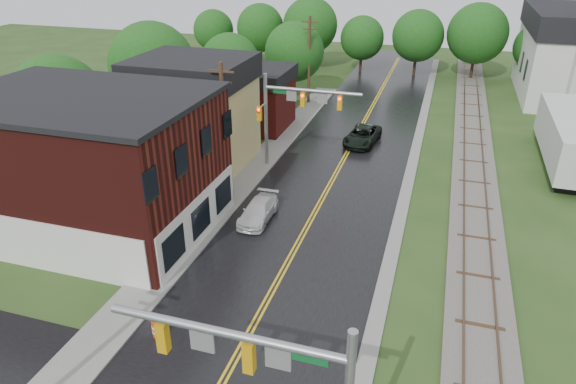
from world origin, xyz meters
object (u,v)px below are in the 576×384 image
at_px(utility_pole_b, 224,126).
at_px(suv_dark, 362,136).
at_px(traffic_signal_near, 275,377).
at_px(tree_left_a, 60,104).
at_px(pickup_white, 258,211).
at_px(tree_left_b, 153,68).
at_px(traffic_signal_far, 293,106).
at_px(brick_building, 88,163).
at_px(construction_barrel, 158,328).
at_px(sedan_silver, 364,134).
at_px(semi_trailer, 566,137).
at_px(tree_left_e, 295,53).
at_px(utility_pole_c, 309,59).
at_px(tree_left_c, 231,65).

distance_m(utility_pole_b, suv_dark, 14.50).
bearing_deg(utility_pole_b, traffic_signal_near, -62.81).
xyz_separation_m(tree_left_a, pickup_white, (16.65, -3.39, -4.50)).
bearing_deg(tree_left_b, traffic_signal_far, -18.81).
bearing_deg(brick_building, construction_barrel, -42.03).
distance_m(brick_building, sedan_silver, 23.94).
relative_size(pickup_white, semi_trailer, 0.32).
distance_m(tree_left_a, tree_left_e, 26.40).
relative_size(traffic_signal_far, tree_left_e, 0.90).
relative_size(traffic_signal_near, construction_barrel, 8.20).
bearing_deg(pickup_white, tree_left_e, 101.13).
xyz_separation_m(utility_pole_c, sedan_silver, (7.60, -9.40, -4.12)).
bearing_deg(sedan_silver, tree_left_a, -152.80).
relative_size(traffic_signal_far, tree_left_b, 0.76).
bearing_deg(pickup_white, tree_left_b, 137.06).
bearing_deg(utility_pole_c, tree_left_b, -132.39).
relative_size(utility_pole_b, tree_left_a, 1.04).
bearing_deg(tree_left_c, suv_dark, -22.99).
bearing_deg(tree_left_c, utility_pole_b, -68.51).
bearing_deg(sedan_silver, traffic_signal_far, -123.72).
bearing_deg(brick_building, tree_left_b, 107.61).
relative_size(utility_pole_c, tree_left_e, 1.10).
distance_m(suv_dark, sedan_silver, 0.92).
relative_size(tree_left_b, construction_barrel, 10.82).
xyz_separation_m(tree_left_e, construction_barrel, (5.01, -38.69, -4.37)).
xyz_separation_m(tree_left_c, tree_left_e, (5.00, 6.00, 0.30)).
distance_m(utility_pole_b, tree_left_e, 23.99).
bearing_deg(utility_pole_b, brick_building, -129.07).
height_order(tree_left_a, sedan_silver, tree_left_a).
relative_size(sedan_silver, pickup_white, 0.87).
relative_size(tree_left_b, pickup_white, 2.30).
bearing_deg(brick_building, utility_pole_c, 78.91).
bearing_deg(sedan_silver, utility_pole_c, 124.55).
bearing_deg(construction_barrel, traffic_signal_far, 88.93).
bearing_deg(traffic_signal_far, sedan_silver, 60.68).
relative_size(brick_building, pickup_white, 3.39).
xyz_separation_m(traffic_signal_near, tree_left_a, (-23.32, 19.90, 0.15)).
bearing_deg(traffic_signal_near, tree_left_b, 125.49).
height_order(suv_dark, construction_barrel, suv_dark).
xyz_separation_m(utility_pole_b, suv_dark, (7.60, 11.68, -4.00)).
xyz_separation_m(tree_left_a, sedan_silver, (20.65, 12.70, -4.51)).
bearing_deg(tree_left_b, traffic_signal_near, -54.51).
bearing_deg(traffic_signal_near, utility_pole_c, 103.74).
height_order(utility_pole_b, tree_left_b, tree_left_b).
xyz_separation_m(tree_left_b, semi_trailer, (34.28, 1.71, -3.33)).
xyz_separation_m(traffic_signal_far, tree_left_a, (-16.38, -5.10, 0.14)).
relative_size(tree_left_b, tree_left_c, 1.27).
bearing_deg(pickup_white, utility_pole_c, 97.52).
height_order(tree_left_c, suv_dark, tree_left_c).
distance_m(utility_pole_c, tree_left_b, 16.42).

